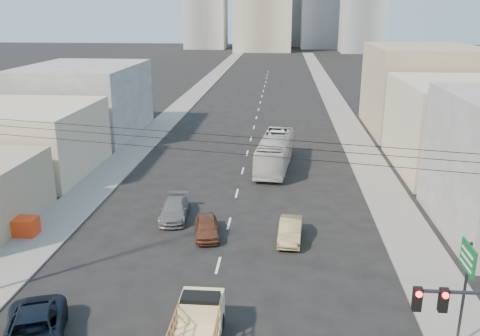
# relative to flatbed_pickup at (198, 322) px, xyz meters

# --- Properties ---
(sidewalk_left) EXTENTS (3.50, 180.00, 0.12)m
(sidewalk_left) POSITION_rel_flatbed_pickup_xyz_m (-11.78, 69.20, -1.03)
(sidewalk_left) COLOR gray
(sidewalk_left) RESTS_ON ground
(sidewalk_right) EXTENTS (3.50, 180.00, 0.12)m
(sidewalk_right) POSITION_rel_flatbed_pickup_xyz_m (11.72, 69.20, -1.03)
(sidewalk_right) COLOR gray
(sidewalk_right) RESTS_ON ground
(lane_dashes) EXTENTS (0.15, 104.00, 0.01)m
(lane_dashes) POSITION_rel_flatbed_pickup_xyz_m (-0.03, 52.20, -1.09)
(lane_dashes) COLOR silver
(lane_dashes) RESTS_ON ground
(flatbed_pickup) EXTENTS (1.95, 4.41, 1.90)m
(flatbed_pickup) POSITION_rel_flatbed_pickup_xyz_m (0.00, 0.00, 0.00)
(flatbed_pickup) COLOR beige
(flatbed_pickup) RESTS_ON ground
(navy_pickup) EXTENTS (4.21, 6.00, 1.52)m
(navy_pickup) POSITION_rel_flatbed_pickup_xyz_m (-6.97, -0.91, -0.33)
(navy_pickup) COLOR black
(navy_pickup) RESTS_ON ground
(city_bus) EXTENTS (3.53, 10.92, 2.99)m
(city_bus) POSITION_rel_flatbed_pickup_xyz_m (2.84, 26.58, 0.40)
(city_bus) COLOR beige
(city_bus) RESTS_ON ground
(sedan_brown) EXTENTS (2.15, 3.96, 1.28)m
(sedan_brown) POSITION_rel_flatbed_pickup_xyz_m (-1.24, 11.07, -0.46)
(sedan_brown) COLOR brown
(sedan_brown) RESTS_ON ground
(sedan_tan) EXTENTS (1.65, 4.07, 1.31)m
(sedan_tan) POSITION_rel_flatbed_pickup_xyz_m (4.11, 10.94, -0.44)
(sedan_tan) COLOR #8D7F52
(sedan_tan) RESTS_ON ground
(sedan_grey) EXTENTS (2.17, 4.62, 1.30)m
(sedan_grey) POSITION_rel_flatbed_pickup_xyz_m (-3.92, 13.81, -0.44)
(sedan_grey) COLOR slate
(sedan_grey) RESTS_ON ground
(traffic_signal) EXTENTS (3.23, 0.35, 6.00)m
(traffic_signal) POSITION_rel_flatbed_pickup_xyz_m (9.74, -4.30, 2.98)
(traffic_signal) COLOR #2D2D33
(traffic_signal) RESTS_ON ground
(green_sign) EXTENTS (0.18, 1.60, 5.00)m
(green_sign) POSITION_rel_flatbed_pickup_xyz_m (11.13, 0.70, 2.65)
(green_sign) COLOR #2D2D33
(green_sign) RESTS_ON ground
(overhead_wires) EXTENTS (23.01, 5.02, 0.72)m
(overhead_wires) POSITION_rel_flatbed_pickup_xyz_m (-0.03, 0.70, 7.87)
(overhead_wires) COLOR black
(overhead_wires) RESTS_ON ground
(crate_stack) EXTENTS (1.80, 1.20, 1.14)m
(crate_stack) POSITION_rel_flatbed_pickup_xyz_m (-13.03, 10.07, -0.40)
(crate_stack) COLOR red
(crate_stack) RESTS_ON sidewalk_left
(bldg_right_mid) EXTENTS (11.00, 14.00, 8.00)m
(bldg_right_mid) POSITION_rel_flatbed_pickup_xyz_m (19.47, 27.20, 2.91)
(bldg_right_mid) COLOR beige
(bldg_right_mid) RESTS_ON ground
(bldg_right_far) EXTENTS (12.00, 16.00, 10.00)m
(bldg_right_far) POSITION_rel_flatbed_pickup_xyz_m (19.97, 43.20, 3.91)
(bldg_right_far) COLOR tan
(bldg_right_far) RESTS_ON ground
(bldg_left_mid) EXTENTS (11.00, 12.00, 6.00)m
(bldg_left_mid) POSITION_rel_flatbed_pickup_xyz_m (-19.03, 23.20, 1.91)
(bldg_left_mid) COLOR beige
(bldg_left_mid) RESTS_ON ground
(bldg_left_far) EXTENTS (12.00, 16.00, 8.00)m
(bldg_left_far) POSITION_rel_flatbed_pickup_xyz_m (-19.53, 38.20, 2.91)
(bldg_left_far) COLOR gray
(bldg_left_far) RESTS_ON ground
(midrise_nw) EXTENTS (15.00, 15.00, 34.00)m
(midrise_nw) POSITION_rel_flatbed_pickup_xyz_m (-26.03, 179.20, 15.91)
(midrise_nw) COLOR gray
(midrise_nw) RESTS_ON ground
(midrise_east) EXTENTS (14.00, 14.00, 28.00)m
(midrise_east) POSITION_rel_flatbed_pickup_xyz_m (29.97, 164.20, 12.91)
(midrise_east) COLOR gray
(midrise_east) RESTS_ON ground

